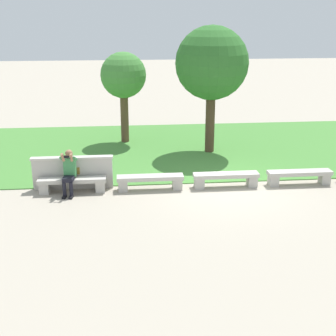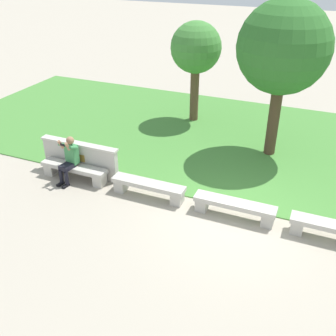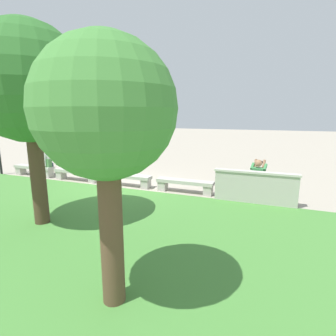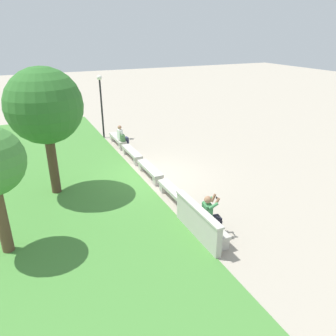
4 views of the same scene
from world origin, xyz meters
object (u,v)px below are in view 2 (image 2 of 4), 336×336
object	(u,v)px
bench_far	(336,230)
person_photographer	(69,157)
bench_mid	(234,207)
bench_near	(148,187)
tree_left_background	(196,49)
bench_main	(74,170)
tree_behind_wall	(284,48)

from	to	relation	value
bench_far	person_photographer	size ratio (longest dim) A/B	1.53
bench_mid	bench_near	bearing A→B (deg)	180.00
tree_left_background	person_photographer	bearing A→B (deg)	-106.58
bench_main	person_photographer	bearing A→B (deg)	-126.15
bench_near	person_photographer	world-z (taller)	person_photographer
bench_far	person_photographer	bearing A→B (deg)	-179.37
person_photographer	tree_behind_wall	xyz separation A→B (m)	(4.90, 3.89, 2.61)
bench_mid	tree_behind_wall	world-z (taller)	tree_behind_wall
bench_main	tree_behind_wall	size ratio (longest dim) A/B	0.43
bench_main	bench_mid	bearing A→B (deg)	0.00
bench_near	tree_behind_wall	size ratio (longest dim) A/B	0.43
bench_main	bench_far	distance (m)	7.00
bench_near	tree_behind_wall	bearing A→B (deg)	56.67
bench_mid	bench_main	bearing A→B (deg)	180.00
bench_main	bench_mid	distance (m)	4.66
bench_near	person_photographer	bearing A→B (deg)	-178.15
bench_far	person_photographer	distance (m)	7.07
bench_main	tree_left_background	bearing A→B (deg)	73.74
bench_near	bench_far	bearing A→B (deg)	0.00
bench_near	bench_mid	size ratio (longest dim) A/B	1.00
bench_main	bench_near	bearing A→B (deg)	0.00
bench_mid	tree_behind_wall	size ratio (longest dim) A/B	0.43
tree_left_background	bench_main	bearing A→B (deg)	-106.26
bench_far	tree_left_background	distance (m)	8.09
bench_near	tree_left_background	world-z (taller)	tree_left_background
tree_behind_wall	tree_left_background	bearing A→B (deg)	151.55
person_photographer	tree_left_background	distance (m)	6.20
tree_left_background	bench_mid	bearing A→B (deg)	-61.32
tree_behind_wall	bench_far	bearing A→B (deg)	-60.56
bench_main	tree_left_background	xyz separation A→B (m)	(1.62, 5.56, 2.39)
bench_near	tree_left_background	xyz separation A→B (m)	(-0.71, 5.56, 2.39)
bench_far	tree_behind_wall	bearing A→B (deg)	119.44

